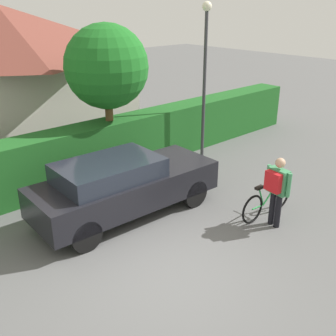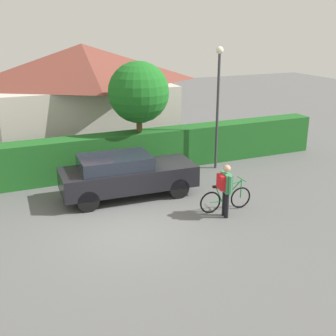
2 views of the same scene
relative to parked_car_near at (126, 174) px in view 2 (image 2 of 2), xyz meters
The scene contains 9 objects.
ground_plane 2.49m from the parked_car_near, 107.08° to the right, with size 60.00×60.00×0.00m, color #5A5A5A.
hedge_row 2.48m from the parked_car_near, 106.26° to the left, with size 19.63×0.90×1.54m, color #1D5A1F.
house_distant 7.10m from the parked_car_near, 87.42° to the left, with size 8.01×4.91×4.60m.
parked_car_near is the anchor object (origin of this frame).
bicycle 3.35m from the parked_car_near, 42.53° to the right, with size 1.73×0.50×0.97m.
person_rider 3.42m from the parked_car_near, 50.21° to the right, with size 0.39×0.65×1.62m.
street_lamp 4.92m from the parked_car_near, 18.96° to the left, with size 0.28×0.28×4.66m.
tree_kerbside 3.57m from the parked_car_near, 60.77° to the left, with size 2.28×2.28×4.17m.
fire_hydrant 1.43m from the parked_car_near, 93.36° to the left, with size 0.20×0.20×0.81m.
Camera 2 is at (-3.26, -10.39, 5.50)m, focal length 45.90 mm.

